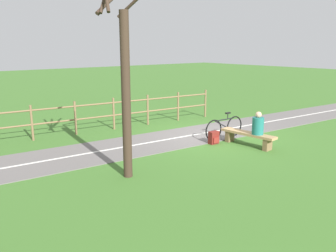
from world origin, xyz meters
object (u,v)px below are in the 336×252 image
bench (248,136)px  backpack (214,138)px  tree_far_left (124,81)px  bicycle (224,128)px  person_seated (258,125)px

bench → backpack: 1.11m
tree_far_left → backpack: bearing=-80.6°
bicycle → tree_far_left: size_ratio=0.35×
person_seated → bicycle: size_ratio=0.42×
bench → person_seated: size_ratio=2.65×
bench → backpack: bench is taller
person_seated → bicycle: person_seated is taller
bench → person_seated: person_seated is taller
bench → backpack: size_ratio=4.63×
bench → tree_far_left: 4.98m
bench → bicycle: (1.11, -0.09, 0.07)m
tree_far_left → bicycle: bearing=-79.2°
person_seated → backpack: 1.50m
bench → person_seated: bearing=180.0°
person_seated → backpack: size_ratio=1.75×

